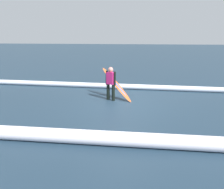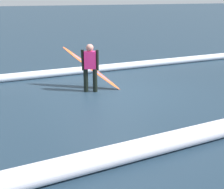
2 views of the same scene
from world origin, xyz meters
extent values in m
plane|color=#1F3445|center=(0.00, 0.00, 0.00)|extent=(165.05, 165.05, 0.00)
cylinder|color=black|center=(0.73, -0.37, 0.36)|extent=(0.14, 0.14, 0.72)
cylinder|color=black|center=(0.48, -0.25, 0.36)|extent=(0.14, 0.14, 0.72)
cube|color=#D82672|center=(0.61, -0.31, 0.98)|extent=(0.39, 0.32, 0.52)
sphere|color=tan|center=(0.61, -0.31, 1.34)|extent=(0.22, 0.22, 0.22)
cylinder|color=black|center=(0.80, -0.40, 0.98)|extent=(0.09, 0.16, 0.62)
cylinder|color=black|center=(0.41, -0.22, 0.98)|extent=(0.09, 0.09, 0.61)
ellipsoid|color=#E55926|center=(0.43, -0.70, 0.64)|extent=(1.66, 1.38, 1.31)
ellipsoid|color=blue|center=(0.43, -0.70, 0.64)|extent=(1.25, 1.00, 1.06)
cylinder|color=white|center=(0.98, -2.60, 0.14)|extent=(17.36, 0.55, 0.27)
camera|label=1|loc=(-1.24, 9.08, 2.69)|focal=36.07mm
camera|label=2|loc=(3.81, 8.51, 2.83)|focal=51.26mm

